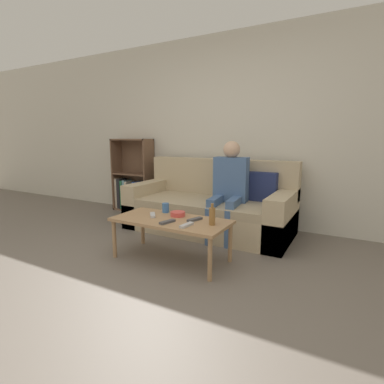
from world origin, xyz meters
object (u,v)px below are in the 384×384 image
at_px(couch, 210,208).
at_px(tv_remote_2, 167,222).
at_px(bookshelf, 133,185).
at_px(bottle, 212,216).
at_px(person_adult, 229,182).
at_px(cup_near, 166,208).
at_px(tv_remote_3, 195,219).
at_px(tv_remote_1, 187,225).
at_px(snack_bowl, 178,214).
at_px(coffee_table, 171,223).
at_px(tv_remote_0, 153,215).

xyz_separation_m(couch, tv_remote_2, (0.12, -1.20, 0.13)).
bearing_deg(bookshelf, bottle, -34.15).
relative_size(bookshelf, person_adult, 1.02).
relative_size(cup_near, tv_remote_3, 0.57).
xyz_separation_m(cup_near, tv_remote_1, (0.45, -0.33, -0.04)).
bearing_deg(snack_bowl, bottle, -14.74).
bearing_deg(snack_bowl, couch, 94.72).
relative_size(person_adult, bottle, 5.79).
relative_size(coffee_table, tv_remote_1, 6.62).
distance_m(tv_remote_1, snack_bowl, 0.37).
relative_size(person_adult, cup_near, 11.56).
height_order(tv_remote_1, tv_remote_2, same).
relative_size(person_adult, snack_bowl, 7.77).
bearing_deg(tv_remote_2, person_adult, 95.44).
distance_m(couch, tv_remote_0, 1.08).
distance_m(bookshelf, tv_remote_2, 2.34).
bearing_deg(bookshelf, couch, -13.43).
bearing_deg(tv_remote_3, bottle, 4.09).
xyz_separation_m(snack_bowl, bottle, (0.44, -0.12, 0.06)).
relative_size(bookshelf, tv_remote_0, 7.24).
xyz_separation_m(tv_remote_2, tv_remote_3, (0.19, 0.20, 0.00)).
height_order(cup_near, tv_remote_1, cup_near).
relative_size(couch, bottle, 10.49).
bearing_deg(bottle, couch, 116.04).
bearing_deg(bottle, bookshelf, 145.85).
xyz_separation_m(bookshelf, tv_remote_1, (1.93, -1.59, 0.00)).
bearing_deg(couch, cup_near, -97.54).
bearing_deg(couch, tv_remote_0, -97.98).
bearing_deg(bottle, tv_remote_0, -179.40).
height_order(bookshelf, cup_near, bookshelf).
xyz_separation_m(coffee_table, cup_near, (-0.19, 0.20, 0.09)).
relative_size(tv_remote_1, tv_remote_2, 0.98).
bearing_deg(bookshelf, snack_bowl, -38.19).
xyz_separation_m(bookshelf, cup_near, (1.49, -1.26, 0.04)).
distance_m(tv_remote_1, bottle, 0.25).
bearing_deg(person_adult, bottle, -83.17).
bearing_deg(person_adult, tv_remote_3, -95.18).
bearing_deg(snack_bowl, cup_near, 161.06).
bearing_deg(bottle, tv_remote_2, -159.41).
bearing_deg(cup_near, coffee_table, -45.69).
distance_m(person_adult, tv_remote_1, 1.14).
xyz_separation_m(tv_remote_2, bottle, (0.39, 0.15, 0.07)).
xyz_separation_m(person_adult, tv_remote_0, (-0.44, -0.97, -0.24)).
xyz_separation_m(bookshelf, tv_remote_0, (1.45, -1.44, 0.00)).
distance_m(coffee_table, tv_remote_2, 0.15).
height_order(couch, snack_bowl, couch).
xyz_separation_m(couch, tv_remote_1, (0.33, -1.20, 0.13)).
height_order(tv_remote_0, tv_remote_2, same).
bearing_deg(couch, coffee_table, -85.80).
bearing_deg(tv_remote_3, bookshelf, 161.58).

